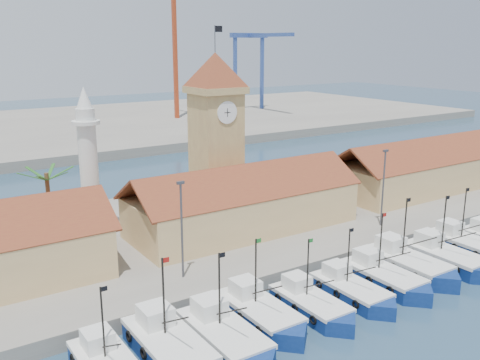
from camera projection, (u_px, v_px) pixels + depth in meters
ground at (373, 310)px, 45.88m from camera, size 400.00×400.00×0.00m
quay at (225, 225)px, 65.11m from camera, size 140.00×32.00×1.50m
terminal at (46, 130)px, 134.62m from camera, size 240.00×80.00×2.00m
boat_1 at (171, 350)px, 38.43m from camera, size 3.86×10.57×8.00m
boat_2 at (226, 339)px, 39.88m from camera, size 3.74×10.25×7.76m
boat_3 at (262, 315)px, 43.45m from camera, size 3.60×9.86×7.46m
boat_4 at (313, 306)px, 45.01m from camera, size 3.30×9.04×6.84m
boat_5 at (353, 292)px, 47.54m from camera, size 3.29×9.02×6.83m
boat_6 at (386, 279)px, 50.11m from camera, size 3.56×9.76×7.38m
boat_7 at (410, 266)px, 52.92m from camera, size 3.85×10.55×7.99m
boat_8 at (448, 259)px, 54.50m from camera, size 3.74×10.24×7.75m
boat_9 at (468, 246)px, 58.13m from camera, size 3.63×9.95×7.53m
hall_center at (244, 207)px, 61.07m from camera, size 27.04×10.13×7.61m
hall_right at (425, 172)px, 78.11m from camera, size 31.20×10.13×7.61m
clock_tower at (216, 131)px, 63.94m from camera, size 5.80×5.80×22.70m
minaret at (89, 161)px, 58.12m from camera, size 3.00×3.00×16.30m
palm_tree at (49, 204)px, 54.71m from camera, size 5.60×5.03×8.39m
lamp_posts at (291, 203)px, 54.24m from camera, size 80.70×0.25×9.03m
crane_red_right at (176, 23)px, 141.39m from camera, size 1.00×31.97×45.81m
gantry at (255, 51)px, 160.20m from camera, size 13.00×22.00×23.20m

